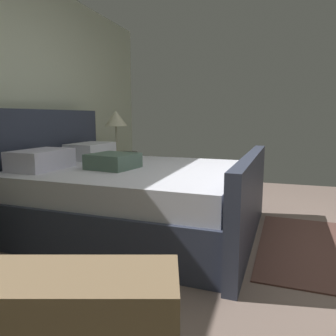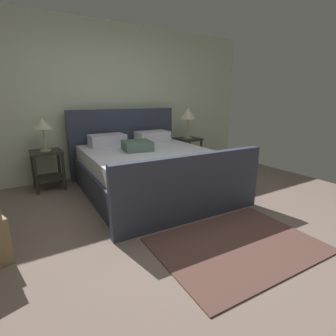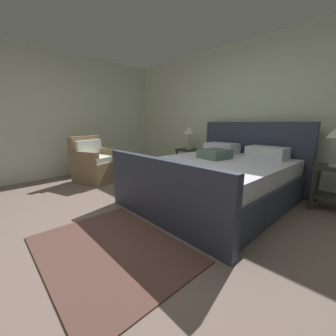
{
  "view_description": "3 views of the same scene",
  "coord_description": "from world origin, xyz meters",
  "px_view_note": "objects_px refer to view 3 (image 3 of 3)",
  "views": [
    {
      "loc": [
        -2.63,
        0.06,
        1.11
      ],
      "look_at": [
        -0.18,
        0.85,
        0.7
      ],
      "focal_mm": 34.79,
      "sensor_mm": 36.0,
      "label": 1
    },
    {
      "loc": [
        -1.51,
        -1.98,
        1.39
      ],
      "look_at": [
        0.05,
        0.54,
        0.57
      ],
      "focal_mm": 27.84,
      "sensor_mm": 36.0,
      "label": 2
    },
    {
      "loc": [
        1.83,
        -1.27,
        1.16
      ],
      "look_at": [
        -0.31,
        0.86,
        0.5
      ],
      "focal_mm": 22.07,
      "sensor_mm": 36.0,
      "label": 3
    }
  ],
  "objects_px": {
    "nightstand_right": "(333,181)",
    "nightstand_left": "(189,158)",
    "table_lamp_left": "(189,131)",
    "armchair": "(96,164)",
    "bed": "(217,178)"
  },
  "relations": [
    {
      "from": "nightstand_left",
      "to": "table_lamp_left",
      "type": "relative_size",
      "value": 1.22
    },
    {
      "from": "nightstand_left",
      "to": "nightstand_right",
      "type": "bearing_deg",
      "value": -2.23
    },
    {
      "from": "nightstand_right",
      "to": "table_lamp_left",
      "type": "relative_size",
      "value": 1.22
    },
    {
      "from": "nightstand_right",
      "to": "nightstand_left",
      "type": "bearing_deg",
      "value": 177.77
    },
    {
      "from": "nightstand_right",
      "to": "nightstand_left",
      "type": "xyz_separation_m",
      "value": [
        -2.57,
        0.1,
        0.0
      ]
    },
    {
      "from": "bed",
      "to": "table_lamp_left",
      "type": "relative_size",
      "value": 4.78
    },
    {
      "from": "nightstand_right",
      "to": "table_lamp_left",
      "type": "distance_m",
      "value": 2.64
    },
    {
      "from": "nightstand_right",
      "to": "armchair",
      "type": "height_order",
      "value": "armchair"
    },
    {
      "from": "nightstand_left",
      "to": "armchair",
      "type": "height_order",
      "value": "armchair"
    },
    {
      "from": "nightstand_right",
      "to": "armchair",
      "type": "bearing_deg",
      "value": -156.51
    },
    {
      "from": "nightstand_right",
      "to": "table_lamp_left",
      "type": "bearing_deg",
      "value": 177.77
    },
    {
      "from": "armchair",
      "to": "nightstand_left",
      "type": "bearing_deg",
      "value": 57.78
    },
    {
      "from": "bed",
      "to": "armchair",
      "type": "bearing_deg",
      "value": -161.49
    },
    {
      "from": "nightstand_right",
      "to": "nightstand_left",
      "type": "distance_m",
      "value": 2.57
    },
    {
      "from": "nightstand_right",
      "to": "table_lamp_left",
      "type": "xyz_separation_m",
      "value": [
        -2.57,
        0.1,
        0.59
      ]
    }
  ]
}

